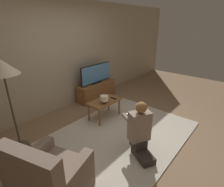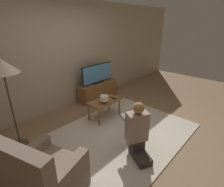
% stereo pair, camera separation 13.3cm
% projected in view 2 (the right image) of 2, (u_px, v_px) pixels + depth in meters
% --- Properties ---
extents(ground_plane, '(10.00, 10.00, 0.00)m').
position_uv_depth(ground_plane, '(122.00, 133.00, 3.51)').
color(ground_plane, '#896B4C').
extents(wall_back, '(10.00, 0.06, 2.60)m').
position_uv_depth(wall_back, '(61.00, 56.00, 4.22)').
color(wall_back, tan).
rests_on(wall_back, ground_plane).
extents(rug, '(2.76, 2.13, 0.02)m').
position_uv_depth(rug, '(122.00, 133.00, 3.50)').
color(rug, beige).
rests_on(rug, ground_plane).
extents(tv_stand, '(1.20, 0.36, 0.48)m').
position_uv_depth(tv_stand, '(98.00, 91.00, 5.04)').
color(tv_stand, brown).
rests_on(tv_stand, ground_plane).
extents(tv, '(1.07, 0.08, 0.53)m').
position_uv_depth(tv, '(98.00, 74.00, 4.85)').
color(tv, black).
rests_on(tv, tv_stand).
extents(coffee_table, '(0.74, 0.41, 0.44)m').
position_uv_depth(coffee_table, '(104.00, 103.00, 3.94)').
color(coffee_table, brown).
rests_on(coffee_table, ground_plane).
extents(floor_lamp, '(0.49, 0.49, 1.57)m').
position_uv_depth(floor_lamp, '(3.00, 71.00, 2.67)').
color(floor_lamp, '#4C4233').
rests_on(floor_lamp, ground_plane).
extents(armchair, '(0.92, 0.96, 0.91)m').
position_uv_depth(armchair, '(45.00, 178.00, 2.14)').
color(armchair, '#7A6656').
rests_on(armchair, ground_plane).
extents(person_kneeling, '(0.59, 0.81, 0.94)m').
position_uv_depth(person_kneeling, '(137.00, 130.00, 2.80)').
color(person_kneeling, '#332D28').
rests_on(person_kneeling, rug).
extents(table_lamp, '(0.18, 0.18, 0.17)m').
position_uv_depth(table_lamp, '(104.00, 99.00, 3.77)').
color(table_lamp, '#4C3823').
rests_on(table_lamp, coffee_table).
extents(remote, '(0.04, 0.15, 0.02)m').
position_uv_depth(remote, '(114.00, 98.00, 4.01)').
color(remote, black).
rests_on(remote, coffee_table).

